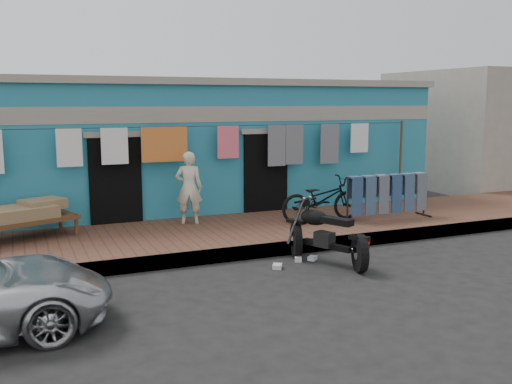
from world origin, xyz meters
The scene contains 14 objects.
ground centered at (0.00, 0.00, 0.00)m, with size 80.00×80.00×0.00m, color black.
sidewalk centered at (0.00, 3.00, 0.12)m, with size 28.00×3.00×0.25m, color brown.
curb centered at (0.00, 1.55, 0.12)m, with size 28.00×0.10×0.25m, color gray.
building centered at (0.00, 6.99, 1.69)m, with size 12.20×5.20×3.36m.
neighbor_right centered at (11.00, 7.00, 1.90)m, with size 6.00×5.00×3.80m, color #9E9384.
clothesline centered at (-0.22, 4.25, 1.80)m, with size 10.06×0.06×2.10m.
seated_person centered at (-0.78, 3.81, 1.02)m, with size 0.56×0.37×1.55m, color beige.
bicycle centered at (1.94, 2.93, 0.85)m, with size 0.65×1.85×1.20m, color black.
motorcycle centered at (0.80, 0.71, 0.55)m, with size 1.27×1.81×1.11m, color black, non-canonical shape.
charpoy centered at (-4.09, 3.67, 0.59)m, with size 2.24×1.60×0.69m, color brown, non-canonical shape.
jeans_rack centered at (3.40, 2.56, 0.76)m, with size 2.14×0.44×1.03m, color black, non-canonical shape.
litter_a centered at (0.70, 1.03, 0.04)m, with size 0.17×0.13×0.07m, color silver.
litter_b centered at (0.42, 1.06, 0.04)m, with size 0.16×0.12×0.08m, color silver.
litter_c centered at (-0.11, 0.81, 0.04)m, with size 0.19×0.15×0.08m, color silver.
Camera 1 is at (-4.14, -7.75, 2.84)m, focal length 40.00 mm.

